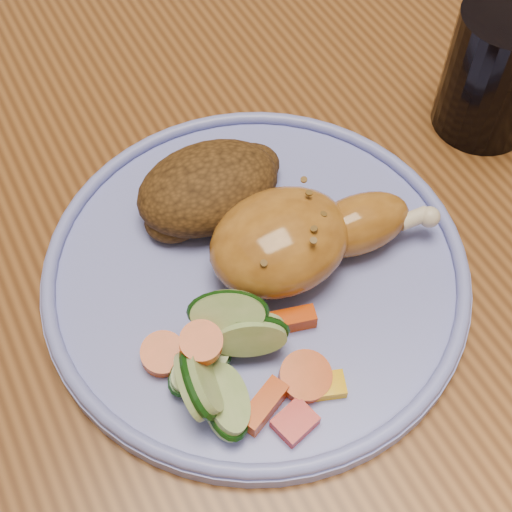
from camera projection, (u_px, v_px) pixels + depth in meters
name	position (u px, v px, depth m)	size (l,w,h in m)	color
ground	(273.00, 445.00, 1.21)	(4.00, 4.00, 0.00)	#4F2E1B
dining_table	(287.00, 201.00, 0.66)	(0.90, 1.40, 0.75)	brown
plate	(256.00, 272.00, 0.51)	(0.30, 0.30, 0.01)	#747ED4
plate_rim	(256.00, 264.00, 0.50)	(0.30, 0.30, 0.01)	#747ED4
chicken_leg	(300.00, 237.00, 0.49)	(0.17, 0.09, 0.05)	#AC6B24
rice_pilaf	(211.00, 187.00, 0.52)	(0.12, 0.08, 0.05)	#4A2E12
vegetable_pile	(228.00, 361.00, 0.44)	(0.12, 0.12, 0.06)	#A50A05
drinking_glass	(496.00, 72.00, 0.56)	(0.08, 0.08, 0.11)	black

